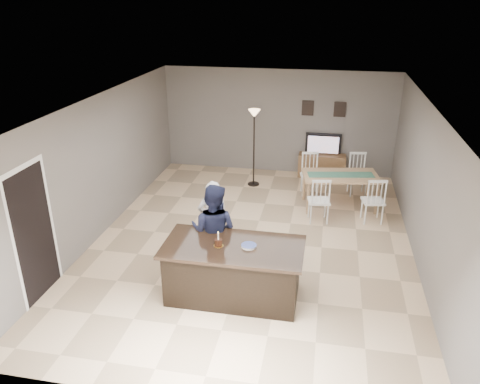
% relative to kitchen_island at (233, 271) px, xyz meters
% --- Properties ---
extents(floor, '(8.00, 8.00, 0.00)m').
position_rel_kitchen_island_xyz_m(floor, '(0.00, 1.80, -0.45)').
color(floor, '#D7B38A').
rests_on(floor, ground).
extents(room_shell, '(8.00, 8.00, 8.00)m').
position_rel_kitchen_island_xyz_m(room_shell, '(0.00, 1.80, 1.22)').
color(room_shell, slate).
rests_on(room_shell, floor).
extents(kitchen_island, '(2.15, 1.10, 0.90)m').
position_rel_kitchen_island_xyz_m(kitchen_island, '(0.00, 0.00, 0.00)').
color(kitchen_island, black).
rests_on(kitchen_island, floor).
extents(tv_console, '(1.20, 0.40, 0.60)m').
position_rel_kitchen_island_xyz_m(tv_console, '(1.20, 5.57, -0.15)').
color(tv_console, brown).
rests_on(tv_console, floor).
extents(television, '(0.91, 0.12, 0.53)m').
position_rel_kitchen_island_xyz_m(television, '(1.20, 5.64, 0.41)').
color(television, black).
rests_on(television, tv_console).
extents(tv_screen_glow, '(0.78, 0.00, 0.78)m').
position_rel_kitchen_island_xyz_m(tv_screen_glow, '(1.20, 5.56, 0.42)').
color(tv_screen_glow, '#CA4F16').
rests_on(tv_screen_glow, tv_console).
extents(picture_frames, '(1.10, 0.02, 0.38)m').
position_rel_kitchen_island_xyz_m(picture_frames, '(1.15, 5.78, 1.30)').
color(picture_frames, black).
rests_on(picture_frames, room_shell).
extents(doorway, '(0.00, 2.10, 2.65)m').
position_rel_kitchen_island_xyz_m(doorway, '(-2.99, -0.50, 0.80)').
color(doorway, black).
rests_on(doorway, floor).
extents(woman, '(0.61, 0.48, 1.48)m').
position_rel_kitchen_island_xyz_m(woman, '(-0.59, 1.10, 0.29)').
color(woman, '#BCBBC0').
rests_on(woman, floor).
extents(man, '(0.87, 0.71, 1.64)m').
position_rel_kitchen_island_xyz_m(man, '(-0.45, 0.55, 0.37)').
color(man, '#191D38').
rests_on(man, floor).
extents(birthday_cake, '(0.15, 0.15, 0.24)m').
position_rel_kitchen_island_xyz_m(birthday_cake, '(-0.22, -0.05, 0.50)').
color(birthday_cake, '#EABA45').
rests_on(birthday_cake, kitchen_island).
extents(plate_stack, '(0.23, 0.23, 0.04)m').
position_rel_kitchen_island_xyz_m(plate_stack, '(0.24, 0.01, 0.46)').
color(plate_stack, white).
rests_on(plate_stack, kitchen_island).
extents(dining_table, '(1.86, 2.09, 1.00)m').
position_rel_kitchen_island_xyz_m(dining_table, '(1.64, 3.73, 0.18)').
color(dining_table, tan).
rests_on(dining_table, floor).
extents(floor_lamp, '(0.29, 0.29, 1.91)m').
position_rel_kitchen_island_xyz_m(floor_lamp, '(-0.45, 4.68, 1.03)').
color(floor_lamp, black).
rests_on(floor_lamp, floor).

